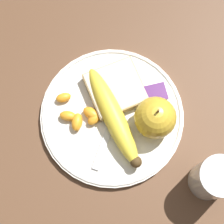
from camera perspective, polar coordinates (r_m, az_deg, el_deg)
name	(u,v)px	position (r m, az deg, el deg)	size (l,w,h in m)	color
ground_plane	(112,117)	(0.67, 0.00, -0.75)	(3.00, 3.00, 0.00)	brown
plate	(112,116)	(0.67, 0.00, -0.57)	(0.25, 0.25, 0.01)	silver
juice_glass	(213,179)	(0.63, 15.16, -9.79)	(0.07, 0.07, 0.09)	silver
apple	(155,118)	(0.63, 6.61, -0.87)	(0.07, 0.07, 0.08)	gold
banana	(114,117)	(0.64, 0.36, -0.71)	(0.07, 0.19, 0.04)	yellow
bread_slice	(116,89)	(0.67, 0.56, 3.57)	(0.11, 0.10, 0.02)	tan
fork	(113,118)	(0.66, 0.21, -0.85)	(0.10, 0.15, 0.00)	silver
jam_packet	(155,94)	(0.67, 6.55, 2.68)	(0.04, 0.03, 0.02)	silver
orange_segment_0	(95,120)	(0.65, -2.55, -1.24)	(0.04, 0.03, 0.02)	orange
orange_segment_1	(77,121)	(0.65, -5.40, -1.33)	(0.03, 0.04, 0.02)	orange
orange_segment_2	(63,98)	(0.67, -7.41, 2.19)	(0.03, 0.02, 0.02)	orange
orange_segment_3	(68,116)	(0.66, -6.74, -0.59)	(0.03, 0.03, 0.02)	orange
orange_segment_4	(92,114)	(0.65, -3.10, -0.27)	(0.04, 0.04, 0.02)	orange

